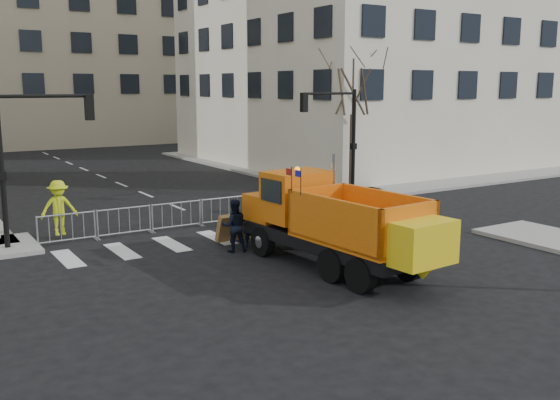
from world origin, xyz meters
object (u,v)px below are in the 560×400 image
cop_b (234,226)px  worker (59,208)px  cop_a (250,224)px  newspaper_box (270,197)px  plow_truck (336,221)px  cop_c (268,208)px

cop_b → worker: worker is taller
worker → cop_b: bearing=-45.0°
cop_a → newspaper_box: size_ratio=1.49×
plow_truck → cop_c: 6.05m
plow_truck → newspaper_box: size_ratio=8.08×
worker → plow_truck: bearing=-51.0°
worker → newspaper_box: bearing=2.7°
cop_a → cop_b: cop_b is taller
cop_b → worker: size_ratio=0.89×
cop_a → cop_b: bearing=19.1°
cop_a → worker: worker is taller
cop_c → newspaper_box: 3.04m
newspaper_box → plow_truck: bearing=-103.8°
cop_a → cop_c: bearing=-133.9°
cop_a → cop_b: 0.82m
cop_b → newspaper_box: bearing=-113.7°
plow_truck → cop_a: 3.89m
worker → newspaper_box: 9.01m
worker → newspaper_box: size_ratio=1.84×
plow_truck → cop_b: (-1.66, 3.44, -0.61)m
cop_c → plow_truck: bearing=51.1°
cop_a → cop_c: cop_a is taller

